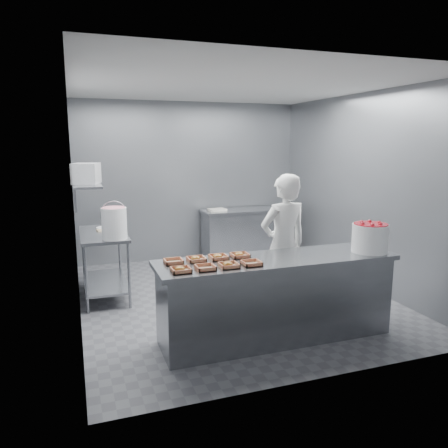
{
  "coord_description": "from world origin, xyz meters",
  "views": [
    {
      "loc": [
        -2.0,
        -5.38,
        2.11
      ],
      "look_at": [
        -0.2,
        -0.2,
        1.07
      ],
      "focal_mm": 35.0,
      "sensor_mm": 36.0,
      "label": 1
    }
  ],
  "objects_px": {
    "tray_6": "(218,257)",
    "glaze_bucket": "(114,222)",
    "tray_5": "(196,259)",
    "tray_2": "(229,265)",
    "tray_7": "(240,255)",
    "worker": "(283,245)",
    "tray_4": "(174,261)",
    "service_counter": "(276,298)",
    "prep_table": "(104,255)",
    "back_counter": "(243,233)",
    "tray_3": "(251,263)",
    "strawberry_tub": "(370,237)",
    "tray_1": "(205,267)",
    "appliance": "(86,173)",
    "tray_0": "(181,270)"
  },
  "relations": [
    {
      "from": "tray_3",
      "to": "appliance",
      "type": "bearing_deg",
      "value": 124.25
    },
    {
      "from": "worker",
      "to": "glaze_bucket",
      "type": "distance_m",
      "value": 2.13
    },
    {
      "from": "service_counter",
      "to": "tray_6",
      "type": "bearing_deg",
      "value": 165.35
    },
    {
      "from": "tray_3",
      "to": "tray_5",
      "type": "bearing_deg",
      "value": 146.79
    },
    {
      "from": "tray_0",
      "to": "strawberry_tub",
      "type": "relative_size",
      "value": 0.48
    },
    {
      "from": "tray_7",
      "to": "back_counter",
      "type": "bearing_deg",
      "value": 67.75
    },
    {
      "from": "tray_2",
      "to": "tray_7",
      "type": "bearing_deg",
      "value": 52.81
    },
    {
      "from": "service_counter",
      "to": "tray_1",
      "type": "height_order",
      "value": "tray_1"
    },
    {
      "from": "tray_1",
      "to": "tray_6",
      "type": "bearing_deg",
      "value": 53.16
    },
    {
      "from": "tray_2",
      "to": "tray_5",
      "type": "bearing_deg",
      "value": 127.19
    },
    {
      "from": "back_counter",
      "to": "glaze_bucket",
      "type": "bearing_deg",
      "value": -144.43
    },
    {
      "from": "tray_6",
      "to": "tray_2",
      "type": "bearing_deg",
      "value": -90.0
    },
    {
      "from": "tray_3",
      "to": "tray_4",
      "type": "distance_m",
      "value": 0.79
    },
    {
      "from": "glaze_bucket",
      "to": "back_counter",
      "type": "bearing_deg",
      "value": 35.57
    },
    {
      "from": "appliance",
      "to": "tray_6",
      "type": "bearing_deg",
      "value": -40.11
    },
    {
      "from": "tray_0",
      "to": "worker",
      "type": "xyz_separation_m",
      "value": [
        1.46,
        0.76,
        -0.05
      ]
    },
    {
      "from": "service_counter",
      "to": "tray_3",
      "type": "distance_m",
      "value": 0.61
    },
    {
      "from": "tray_6",
      "to": "glaze_bucket",
      "type": "distance_m",
      "value": 1.65
    },
    {
      "from": "prep_table",
      "to": "tray_5",
      "type": "relative_size",
      "value": 6.4
    },
    {
      "from": "tray_3",
      "to": "tray_7",
      "type": "height_order",
      "value": "tray_7"
    },
    {
      "from": "appliance",
      "to": "strawberry_tub",
      "type": "bearing_deg",
      "value": -19.56
    },
    {
      "from": "back_counter",
      "to": "glaze_bucket",
      "type": "height_order",
      "value": "glaze_bucket"
    },
    {
      "from": "prep_table",
      "to": "tray_5",
      "type": "distance_m",
      "value": 1.99
    },
    {
      "from": "back_counter",
      "to": "tray_5",
      "type": "bearing_deg",
      "value": -119.44
    },
    {
      "from": "prep_table",
      "to": "tray_1",
      "type": "height_order",
      "value": "tray_1"
    },
    {
      "from": "tray_7",
      "to": "glaze_bucket",
      "type": "relative_size",
      "value": 0.39
    },
    {
      "from": "tray_0",
      "to": "tray_2",
      "type": "bearing_deg",
      "value": 0.0
    },
    {
      "from": "tray_2",
      "to": "strawberry_tub",
      "type": "distance_m",
      "value": 1.69
    },
    {
      "from": "back_counter",
      "to": "worker",
      "type": "height_order",
      "value": "worker"
    },
    {
      "from": "tray_5",
      "to": "tray_6",
      "type": "distance_m",
      "value": 0.24
    },
    {
      "from": "back_counter",
      "to": "tray_2",
      "type": "xyz_separation_m",
      "value": [
        -1.51,
        -3.41,
        0.47
      ]
    },
    {
      "from": "prep_table",
      "to": "tray_1",
      "type": "xyz_separation_m",
      "value": [
        0.81,
        -2.11,
        0.33
      ]
    },
    {
      "from": "tray_1",
      "to": "tray_4",
      "type": "height_order",
      "value": "same"
    },
    {
      "from": "tray_1",
      "to": "strawberry_tub",
      "type": "distance_m",
      "value": 1.93
    },
    {
      "from": "tray_6",
      "to": "appliance",
      "type": "relative_size",
      "value": 0.53
    },
    {
      "from": "tray_5",
      "to": "tray_1",
      "type": "bearing_deg",
      "value": -89.45
    },
    {
      "from": "glaze_bucket",
      "to": "tray_4",
      "type": "bearing_deg",
      "value": -71.54
    },
    {
      "from": "tray_2",
      "to": "tray_4",
      "type": "height_order",
      "value": "tray_2"
    },
    {
      "from": "service_counter",
      "to": "tray_7",
      "type": "bearing_deg",
      "value": 156.57
    },
    {
      "from": "tray_3",
      "to": "tray_7",
      "type": "xyz_separation_m",
      "value": [
        -0.0,
        0.32,
        0.0
      ]
    },
    {
      "from": "worker",
      "to": "tray_3",
      "type": "bearing_deg",
      "value": 38.32
    },
    {
      "from": "prep_table",
      "to": "strawberry_tub",
      "type": "height_order",
      "value": "strawberry_tub"
    },
    {
      "from": "prep_table",
      "to": "tray_5",
      "type": "height_order",
      "value": "tray_5"
    },
    {
      "from": "tray_7",
      "to": "tray_6",
      "type": "bearing_deg",
      "value": 180.0
    },
    {
      "from": "tray_2",
      "to": "service_counter",
      "type": "bearing_deg",
      "value": 14.64
    },
    {
      "from": "glaze_bucket",
      "to": "appliance",
      "type": "bearing_deg",
      "value": 121.2
    },
    {
      "from": "tray_1",
      "to": "tray_6",
      "type": "xyz_separation_m",
      "value": [
        0.24,
        0.32,
        0.0
      ]
    },
    {
      "from": "back_counter",
      "to": "tray_4",
      "type": "bearing_deg",
      "value": -122.66
    },
    {
      "from": "tray_5",
      "to": "worker",
      "type": "xyz_separation_m",
      "value": [
        1.22,
        0.44,
        -0.05
      ]
    },
    {
      "from": "appliance",
      "to": "tray_2",
      "type": "bearing_deg",
      "value": -44.19
    }
  ]
}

